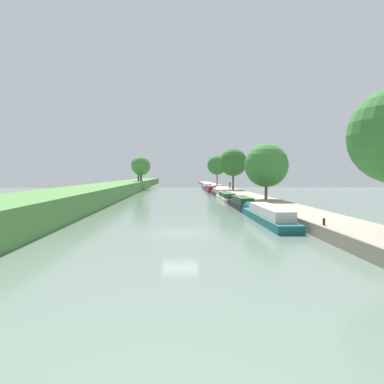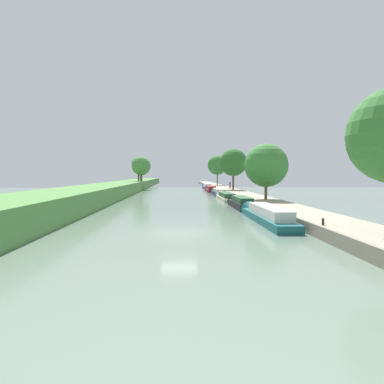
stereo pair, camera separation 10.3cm
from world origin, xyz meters
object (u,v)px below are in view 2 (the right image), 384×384
object	(u,v)px
narrowboat_black	(240,203)
mooring_bollard_near	(323,222)
narrowboat_teal	(265,215)
narrowboat_cream	(225,197)
person_walking	(230,185)
mooring_bollard_far	(211,185)
narrowboat_maroon	(211,189)
narrowboat_navy	(218,192)
narrowboat_blue	(207,187)

from	to	relation	value
narrowboat_black	mooring_bollard_near	distance (m)	19.74
narrowboat_teal	narrowboat_black	size ratio (longest dim) A/B	1.34
narrowboat_cream	person_walking	bearing A→B (deg)	79.58
person_walking	mooring_bollard_far	world-z (taller)	person_walking
narrowboat_maroon	narrowboat_teal	bearing A→B (deg)	-89.96
person_walking	narrowboat_cream	bearing A→B (deg)	-100.42
narrowboat_navy	narrowboat_maroon	bearing A→B (deg)	90.93
narrowboat_cream	person_walking	world-z (taller)	person_walking
narrowboat_maroon	mooring_bollard_near	world-z (taller)	narrowboat_maroon
narrowboat_cream	mooring_bollard_far	world-z (taller)	mooring_bollard_far
narrowboat_blue	mooring_bollard_far	world-z (taller)	narrowboat_blue
narrowboat_teal	person_walking	distance (m)	47.98
narrowboat_black	person_walking	bearing A→B (deg)	83.38
narrowboat_cream	narrowboat_black	bearing A→B (deg)	-89.38
narrowboat_cream	mooring_bollard_near	size ratio (longest dim) A/B	25.83
person_walking	mooring_bollard_near	world-z (taller)	person_walking
narrowboat_cream	mooring_bollard_far	bearing A→B (deg)	87.53
narrowboat_black	narrowboat_navy	world-z (taller)	narrowboat_black
narrowboat_blue	narrowboat_cream	bearing A→B (deg)	-90.39
mooring_bollard_far	narrowboat_navy	bearing A→B (deg)	-92.89
narrowboat_navy	mooring_bollard_near	xyz separation A→B (m)	(1.65, -44.76, 0.50)
narrowboat_teal	narrowboat_navy	bearing A→B (deg)	89.71
narrowboat_cream	mooring_bollard_near	bearing A→B (deg)	-86.52
narrowboat_maroon	mooring_bollard_far	world-z (taller)	narrowboat_maroon
narrowboat_black	narrowboat_blue	world-z (taller)	narrowboat_blue
narrowboat_navy	narrowboat_maroon	world-z (taller)	narrowboat_maroon
person_walking	narrowboat_teal	bearing A→B (deg)	-94.98
narrowboat_teal	narrowboat_maroon	xyz separation A→B (m)	(-0.04, 50.84, -0.04)
narrowboat_navy	narrowboat_blue	bearing A→B (deg)	90.08
narrowboat_blue	mooring_bollard_near	world-z (taller)	narrowboat_blue
narrowboat_cream	narrowboat_maroon	distance (m)	26.32
narrowboat_maroon	person_walking	distance (m)	5.31
narrowboat_teal	narrowboat_blue	bearing A→B (deg)	89.87
narrowboat_navy	narrowboat_blue	xyz separation A→B (m)	(-0.04, 26.47, 0.10)
narrowboat_cream	narrowboat_navy	size ratio (longest dim) A/B	0.90
narrowboat_black	mooring_bollard_near	bearing A→B (deg)	-84.70
narrowboat_teal	person_walking	size ratio (longest dim) A/B	8.19
mooring_bollard_far	narrowboat_teal	bearing A→B (deg)	-91.51
narrowboat_maroon	narrowboat_black	bearing A→B (deg)	-89.92
narrowboat_cream	narrowboat_teal	bearing A→B (deg)	-89.73
narrowboat_cream	narrowboat_navy	bearing A→B (deg)	88.63
narrowboat_cream	narrowboat_navy	distance (m)	12.65
narrowboat_black	narrowboat_maroon	distance (m)	38.78
narrowboat_teal	mooring_bollard_near	xyz separation A→B (m)	(1.84, -7.60, 0.45)
narrowboat_teal	mooring_bollard_near	distance (m)	7.83
narrowboat_maroon	mooring_bollard_far	distance (m)	19.15
narrowboat_teal	narrowboat_maroon	distance (m)	50.84
narrowboat_maroon	narrowboat_blue	distance (m)	12.80
mooring_bollard_far	narrowboat_maroon	bearing A→B (deg)	-95.62
narrowboat_black	mooring_bollard_near	xyz separation A→B (m)	(1.82, -19.65, 0.45)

